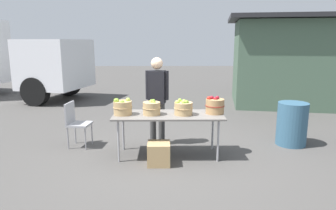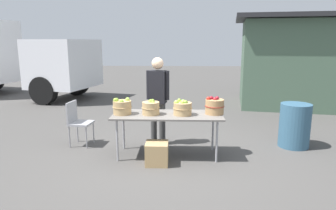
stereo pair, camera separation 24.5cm
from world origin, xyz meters
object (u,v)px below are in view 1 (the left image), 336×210
at_px(vendor_adult, 157,94).
at_px(folding_chair, 76,121).
at_px(apple_basket_green_1, 152,108).
at_px(apple_basket_green_0, 123,107).
at_px(trash_barrel, 292,124).
at_px(apple_basket_green_2, 183,108).
at_px(market_table, 168,117).
at_px(produce_crate, 159,154).
at_px(apple_basket_red_0, 215,106).

distance_m(vendor_adult, folding_chair, 1.63).
relative_size(apple_basket_green_1, folding_chair, 0.37).
xyz_separation_m(apple_basket_green_1, folding_chair, (-1.47, 0.52, -0.36)).
height_order(apple_basket_green_0, trash_barrel, apple_basket_green_0).
bearing_deg(apple_basket_green_0, trash_barrel, 10.07).
xyz_separation_m(apple_basket_green_2, trash_barrel, (2.15, 0.58, -0.45)).
xyz_separation_m(vendor_adult, trash_barrel, (2.62, -0.05, -0.58)).
distance_m(apple_basket_green_0, trash_barrel, 3.28).
bearing_deg(trash_barrel, apple_basket_green_1, -167.92).
relative_size(market_table, apple_basket_green_0, 5.71).
xyz_separation_m(apple_basket_green_1, trash_barrel, (2.69, 0.58, -0.45)).
relative_size(apple_basket_green_0, vendor_adult, 0.20).
bearing_deg(folding_chair, apple_basket_green_2, -97.73).
height_order(vendor_adult, folding_chair, vendor_adult).
xyz_separation_m(trash_barrel, produce_crate, (-2.57, -0.96, -0.24)).
distance_m(apple_basket_green_2, folding_chair, 2.11).
bearing_deg(apple_basket_red_0, trash_barrel, 17.27).
height_order(apple_basket_red_0, produce_crate, apple_basket_red_0).
height_order(market_table, apple_basket_green_2, apple_basket_green_2).
height_order(apple_basket_green_2, apple_basket_red_0, apple_basket_red_0).
xyz_separation_m(apple_basket_red_0, folding_chair, (-2.57, 0.44, -0.38)).
bearing_deg(apple_basket_green_2, market_table, 171.73).
height_order(vendor_adult, trash_barrel, vendor_adult).
distance_m(market_table, apple_basket_green_1, 0.33).
relative_size(apple_basket_green_0, apple_basket_red_0, 0.98).
relative_size(apple_basket_green_1, trash_barrel, 0.38).
height_order(market_table, apple_basket_red_0, apple_basket_red_0).
xyz_separation_m(apple_basket_red_0, vendor_adult, (-1.02, 0.54, 0.11)).
xyz_separation_m(apple_basket_green_0, produce_crate, (0.63, -0.39, -0.69)).
height_order(apple_basket_green_2, vendor_adult, vendor_adult).
xyz_separation_m(market_table, apple_basket_green_0, (-0.78, -0.02, 0.17)).
relative_size(apple_basket_green_0, apple_basket_green_1, 1.05).
relative_size(folding_chair, trash_barrel, 1.03).
xyz_separation_m(market_table, apple_basket_green_1, (-0.28, -0.03, 0.17)).
bearing_deg(apple_basket_red_0, apple_basket_green_1, -175.78).
xyz_separation_m(apple_basket_green_0, vendor_adult, (0.58, 0.62, 0.12)).
bearing_deg(apple_basket_green_2, apple_basket_green_0, 179.03).
relative_size(apple_basket_green_1, apple_basket_red_0, 0.93).
bearing_deg(folding_chair, apple_basket_green_0, -110.81).
distance_m(apple_basket_green_2, trash_barrel, 2.28).
height_order(apple_basket_green_0, apple_basket_green_1, apple_basket_green_0).
xyz_separation_m(apple_basket_green_1, apple_basket_green_2, (0.54, -0.01, 0.00)).
height_order(folding_chair, produce_crate, folding_chair).
bearing_deg(market_table, produce_crate, -111.23).
distance_m(apple_basket_green_0, apple_basket_red_0, 1.60).
bearing_deg(apple_basket_green_1, produce_crate, -71.61).
xyz_separation_m(apple_basket_green_1, vendor_adult, (0.08, 0.63, 0.13)).
xyz_separation_m(apple_basket_green_0, trash_barrel, (3.19, 0.57, -0.46)).
xyz_separation_m(market_table, produce_crate, (-0.16, -0.41, -0.52)).
bearing_deg(folding_chair, produce_crate, -112.40).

